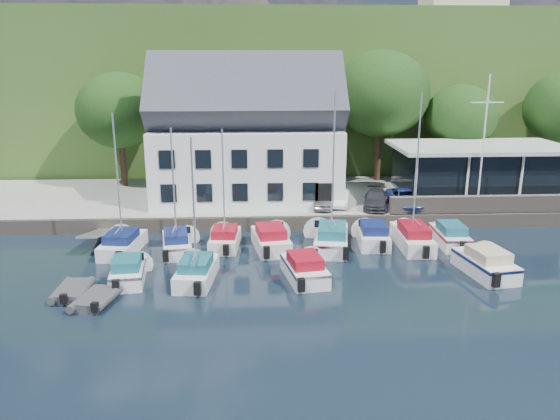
{
  "coord_description": "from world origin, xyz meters",
  "views": [
    {
      "loc": [
        -6.61,
        -25.05,
        11.52
      ],
      "look_at": [
        -4.85,
        9.0,
        2.04
      ],
      "focal_mm": 35.0,
      "sensor_mm": 36.0,
      "label": 1
    }
  ],
  "objects_px": {
    "boat_r1_4": "(333,174)",
    "dinghy_1": "(96,297)",
    "car_silver": "(323,200)",
    "boat_r2_4": "(486,261)",
    "boat_r1_5": "(373,233)",
    "boat_r1_2": "(223,183)",
    "boat_r2_0": "(128,269)",
    "car_white": "(340,198)",
    "boat_r1_7": "(450,234)",
    "boat_r1_3": "(271,237)",
    "boat_r2_2": "(304,266)",
    "boat_r1_0": "(118,185)",
    "harbor_building": "(247,142)",
    "flagpole": "(483,144)",
    "car_dgrey": "(376,199)",
    "boat_r1_1": "(174,185)",
    "club_pavilion": "(477,171)",
    "car_blue": "(405,198)",
    "dinghy_0": "(72,289)",
    "boat_r1_6": "(416,174)"
  },
  "relations": [
    {
      "from": "boat_r1_4",
      "to": "dinghy_1",
      "type": "bearing_deg",
      "value": -139.26
    },
    {
      "from": "car_silver",
      "to": "boat_r2_4",
      "type": "xyz_separation_m",
      "value": [
        7.62,
        -10.74,
        -0.8
      ]
    },
    {
      "from": "boat_r1_5",
      "to": "boat_r1_2",
      "type": "bearing_deg",
      "value": -175.29
    },
    {
      "from": "boat_r2_0",
      "to": "boat_r1_5",
      "type": "bearing_deg",
      "value": 14.07
    },
    {
      "from": "boat_r1_5",
      "to": "car_white",
      "type": "bearing_deg",
      "value": 105.74
    },
    {
      "from": "car_white",
      "to": "boat_r1_7",
      "type": "distance_m",
      "value": 8.75
    },
    {
      "from": "boat_r1_5",
      "to": "boat_r2_4",
      "type": "distance_m",
      "value": 7.4
    },
    {
      "from": "boat_r1_3",
      "to": "boat_r2_2",
      "type": "distance_m",
      "value": 5.2
    },
    {
      "from": "boat_r2_0",
      "to": "car_silver",
      "type": "bearing_deg",
      "value": 35.86
    },
    {
      "from": "boat_r1_3",
      "to": "boat_r1_5",
      "type": "distance_m",
      "value": 6.57
    },
    {
      "from": "boat_r1_2",
      "to": "boat_r1_3",
      "type": "relative_size",
      "value": 1.38
    },
    {
      "from": "car_white",
      "to": "boat_r1_0",
      "type": "xyz_separation_m",
      "value": [
        -14.51,
        -6.59,
        2.66
      ]
    },
    {
      "from": "harbor_building",
      "to": "boat_r1_7",
      "type": "bearing_deg",
      "value": -34.72
    },
    {
      "from": "flagpole",
      "to": "boat_r1_4",
      "type": "height_order",
      "value": "flagpole"
    },
    {
      "from": "car_silver",
      "to": "car_white",
      "type": "height_order",
      "value": "car_silver"
    },
    {
      "from": "boat_r2_0",
      "to": "boat_r2_2",
      "type": "distance_m",
      "value": 9.44
    },
    {
      "from": "boat_r1_0",
      "to": "boat_r2_0",
      "type": "relative_size",
      "value": 1.71
    },
    {
      "from": "harbor_building",
      "to": "car_dgrey",
      "type": "xyz_separation_m",
      "value": [
        9.39,
        -3.35,
        -3.76
      ]
    },
    {
      "from": "flagpole",
      "to": "boat_r1_1",
      "type": "bearing_deg",
      "value": -166.29
    },
    {
      "from": "club_pavilion",
      "to": "car_blue",
      "type": "xyz_separation_m",
      "value": [
        -6.39,
        -2.77,
        -1.37
      ]
    },
    {
      "from": "club_pavilion",
      "to": "boat_r2_4",
      "type": "bearing_deg",
      "value": -109.71
    },
    {
      "from": "boat_r1_1",
      "to": "boat_r1_5",
      "type": "distance_m",
      "value": 12.88
    },
    {
      "from": "boat_r2_0",
      "to": "harbor_building",
      "type": "bearing_deg",
      "value": 59.49
    },
    {
      "from": "car_blue",
      "to": "boat_r2_4",
      "type": "distance_m",
      "value": 10.91
    },
    {
      "from": "boat_r1_1",
      "to": "boat_r1_3",
      "type": "bearing_deg",
      "value": -7.35
    },
    {
      "from": "car_white",
      "to": "club_pavilion",
      "type": "bearing_deg",
      "value": 23.75
    },
    {
      "from": "boat_r1_4",
      "to": "boat_r2_0",
      "type": "bearing_deg",
      "value": -147.8
    },
    {
      "from": "boat_r1_2",
      "to": "boat_r1_5",
      "type": "distance_m",
      "value": 10.02
    },
    {
      "from": "car_blue",
      "to": "dinghy_1",
      "type": "relative_size",
      "value": 1.41
    },
    {
      "from": "harbor_building",
      "to": "boat_r1_5",
      "type": "relative_size",
      "value": 2.6
    },
    {
      "from": "boat_r1_5",
      "to": "boat_r2_4",
      "type": "bearing_deg",
      "value": -41.68
    },
    {
      "from": "harbor_building",
      "to": "boat_r1_4",
      "type": "xyz_separation_m",
      "value": [
        5.3,
        -9.22,
        -0.59
      ]
    },
    {
      "from": "boat_r1_5",
      "to": "boat_r2_0",
      "type": "bearing_deg",
      "value": -155.09
    },
    {
      "from": "boat_r2_4",
      "to": "boat_r1_7",
      "type": "bearing_deg",
      "value": 82.94
    },
    {
      "from": "boat_r2_2",
      "to": "boat_r1_5",
      "type": "bearing_deg",
      "value": 38.31
    },
    {
      "from": "boat_r1_4",
      "to": "dinghy_0",
      "type": "relative_size",
      "value": 3.38
    },
    {
      "from": "boat_r1_7",
      "to": "boat_r2_4",
      "type": "xyz_separation_m",
      "value": [
        0.18,
        -5.05,
        0.05
      ]
    },
    {
      "from": "boat_r2_2",
      "to": "boat_r1_2",
      "type": "bearing_deg",
      "value": 119.91
    },
    {
      "from": "boat_r1_1",
      "to": "boat_r2_4",
      "type": "height_order",
      "value": "boat_r1_1"
    },
    {
      "from": "boat_r2_0",
      "to": "dinghy_1",
      "type": "distance_m",
      "value": 2.94
    },
    {
      "from": "boat_r1_2",
      "to": "dinghy_0",
      "type": "height_order",
      "value": "boat_r1_2"
    },
    {
      "from": "boat_r1_3",
      "to": "dinghy_0",
      "type": "relative_size",
      "value": 2.12
    },
    {
      "from": "harbor_building",
      "to": "flagpole",
      "type": "relative_size",
      "value": 1.51
    },
    {
      "from": "boat_r1_1",
      "to": "harbor_building",
      "type": "bearing_deg",
      "value": 55.92
    },
    {
      "from": "car_silver",
      "to": "club_pavilion",
      "type": "bearing_deg",
      "value": 21.86
    },
    {
      "from": "boat_r1_1",
      "to": "boat_r1_6",
      "type": "distance_m",
      "value": 14.79
    },
    {
      "from": "boat_r1_2",
      "to": "boat_r1_7",
      "type": "distance_m",
      "value": 14.76
    },
    {
      "from": "boat_r1_1",
      "to": "dinghy_0",
      "type": "relative_size",
      "value": 3.01
    },
    {
      "from": "boat_r2_4",
      "to": "boat_r1_3",
      "type": "bearing_deg",
      "value": 148.44
    },
    {
      "from": "club_pavilion",
      "to": "car_silver",
      "type": "height_order",
      "value": "club_pavilion"
    }
  ]
}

